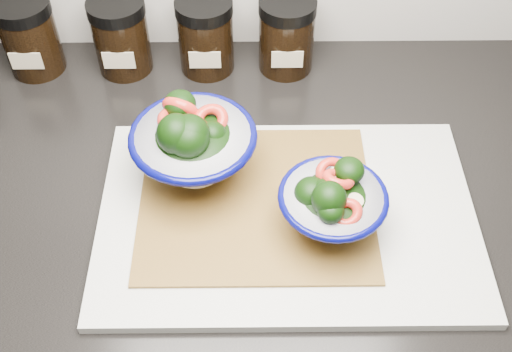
{
  "coord_description": "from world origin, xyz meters",
  "views": [
    {
      "loc": [
        0.13,
        0.93,
        1.52
      ],
      "look_at": [
        0.14,
        1.42,
        0.96
      ],
      "focal_mm": 45.0,
      "sensor_mm": 36.0,
      "label": 1
    }
  ],
  "objects_px": {
    "cutting_board": "(287,216)",
    "spice_jar_d": "(206,35)",
    "bowl_left": "(193,145)",
    "spice_jar_b": "(30,36)",
    "bowl_right": "(332,204)",
    "spice_jar_e": "(287,35)",
    "spice_jar_c": "(121,36)"
  },
  "relations": [
    {
      "from": "spice_jar_e",
      "to": "spice_jar_c",
      "type": "bearing_deg",
      "value": 180.0
    },
    {
      "from": "cutting_board",
      "to": "spice_jar_c",
      "type": "distance_m",
      "value": 0.37
    },
    {
      "from": "spice_jar_c",
      "to": "spice_jar_d",
      "type": "bearing_deg",
      "value": 0.0
    },
    {
      "from": "bowl_left",
      "to": "spice_jar_c",
      "type": "xyz_separation_m",
      "value": [
        -0.12,
        0.23,
        -0.01
      ]
    },
    {
      "from": "bowl_left",
      "to": "spice_jar_b",
      "type": "distance_m",
      "value": 0.34
    },
    {
      "from": "bowl_left",
      "to": "bowl_right",
      "type": "relative_size",
      "value": 1.24
    },
    {
      "from": "cutting_board",
      "to": "bowl_left",
      "type": "xyz_separation_m",
      "value": [
        -0.11,
        0.06,
        0.06
      ]
    },
    {
      "from": "bowl_right",
      "to": "spice_jar_e",
      "type": "bearing_deg",
      "value": 96.89
    },
    {
      "from": "cutting_board",
      "to": "spice_jar_d",
      "type": "distance_m",
      "value": 0.31
    },
    {
      "from": "spice_jar_b",
      "to": "spice_jar_e",
      "type": "distance_m",
      "value": 0.37
    },
    {
      "from": "cutting_board",
      "to": "bowl_left",
      "type": "height_order",
      "value": "bowl_left"
    },
    {
      "from": "spice_jar_b",
      "to": "spice_jar_c",
      "type": "relative_size",
      "value": 1.0
    },
    {
      "from": "bowl_left",
      "to": "spice_jar_e",
      "type": "bearing_deg",
      "value": 62.16
    },
    {
      "from": "bowl_left",
      "to": "spice_jar_c",
      "type": "bearing_deg",
      "value": 117.08
    },
    {
      "from": "bowl_right",
      "to": "spice_jar_c",
      "type": "relative_size",
      "value": 1.1
    },
    {
      "from": "cutting_board",
      "to": "spice_jar_e",
      "type": "relative_size",
      "value": 3.98
    },
    {
      "from": "bowl_left",
      "to": "spice_jar_e",
      "type": "distance_m",
      "value": 0.26
    },
    {
      "from": "cutting_board",
      "to": "spice_jar_c",
      "type": "xyz_separation_m",
      "value": [
        -0.23,
        0.29,
        0.05
      ]
    },
    {
      "from": "cutting_board",
      "to": "spice_jar_c",
      "type": "relative_size",
      "value": 3.98
    },
    {
      "from": "cutting_board",
      "to": "bowl_right",
      "type": "relative_size",
      "value": 3.62
    },
    {
      "from": "cutting_board",
      "to": "spice_jar_d",
      "type": "bearing_deg",
      "value": 110.32
    },
    {
      "from": "spice_jar_b",
      "to": "spice_jar_c",
      "type": "bearing_deg",
      "value": 0.0
    },
    {
      "from": "bowl_right",
      "to": "spice_jar_e",
      "type": "distance_m",
      "value": 0.32
    },
    {
      "from": "cutting_board",
      "to": "bowl_right",
      "type": "xyz_separation_m",
      "value": [
        0.05,
        -0.02,
        0.05
      ]
    },
    {
      "from": "cutting_board",
      "to": "spice_jar_e",
      "type": "xyz_separation_m",
      "value": [
        0.01,
        0.29,
        0.05
      ]
    },
    {
      "from": "cutting_board",
      "to": "spice_jar_d",
      "type": "height_order",
      "value": "spice_jar_d"
    },
    {
      "from": "spice_jar_c",
      "to": "spice_jar_d",
      "type": "distance_m",
      "value": 0.12
    },
    {
      "from": "spice_jar_c",
      "to": "spice_jar_b",
      "type": "bearing_deg",
      "value": 180.0
    },
    {
      "from": "bowl_left",
      "to": "spice_jar_d",
      "type": "bearing_deg",
      "value": 88.86
    },
    {
      "from": "spice_jar_c",
      "to": "spice_jar_d",
      "type": "height_order",
      "value": "same"
    },
    {
      "from": "bowl_left",
      "to": "spice_jar_b",
      "type": "height_order",
      "value": "bowl_left"
    },
    {
      "from": "spice_jar_e",
      "to": "spice_jar_b",
      "type": "bearing_deg",
      "value": 180.0
    }
  ]
}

